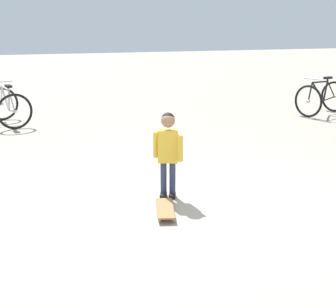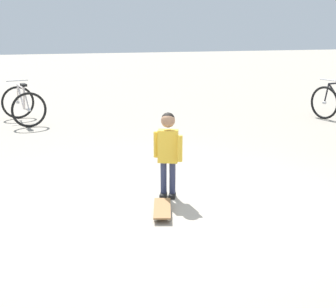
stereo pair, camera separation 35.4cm
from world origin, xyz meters
name	(u,v)px [view 1 (the left image)]	position (x,y,z in m)	size (l,w,h in m)	color
ground_plane	(171,203)	(0.00, 0.00, 0.00)	(50.00, 50.00, 0.00)	#9E9384
child_person	(168,146)	(-0.04, -0.24, 0.66)	(0.30, 0.31, 1.06)	#2D3351
skateboard	(165,209)	(0.15, 0.30, 0.06)	(0.32, 0.65, 0.07)	olive
bicycle_near	(8,106)	(1.90, -5.29, 0.38)	(0.96, 1.22, 0.85)	black
bicycle_mid	(322,98)	(-4.89, -4.47, 0.38)	(1.27, 1.08, 0.85)	black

